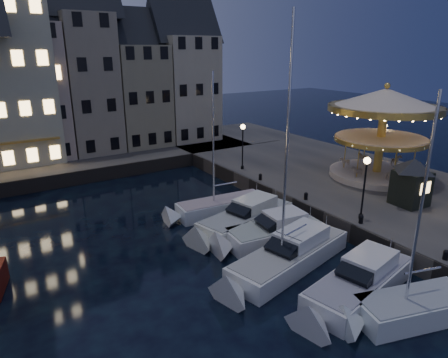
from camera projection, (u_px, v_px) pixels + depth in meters
ground at (287, 274)px, 22.18m from camera, size 160.00×160.00×0.00m
quay_east at (365, 188)px, 33.96m from camera, size 16.00×56.00×1.30m
quay_north at (42, 166)px, 40.25m from camera, size 44.00×12.00×1.30m
quaywall_e at (295, 207)px, 29.85m from camera, size 0.15×44.00×1.30m
quaywall_n at (77, 178)px, 36.48m from camera, size 48.00×0.15×1.30m
streetlamp_b at (365, 179)px, 25.42m from camera, size 0.44×0.44×4.17m
streetlamp_c at (243, 140)px, 36.21m from camera, size 0.44×0.44×4.17m
streetlamp_d at (383, 139)px, 36.82m from camera, size 0.44×0.44×4.17m
bollard_a at (446, 254)px, 21.07m from camera, size 0.30×0.30×0.57m
bollard_b at (361, 219)px, 25.47m from camera, size 0.30×0.30×0.57m
bollard_c at (306, 196)px, 29.46m from camera, size 0.30×0.30×0.57m
bollard_d at (260, 177)px, 33.86m from camera, size 0.30×0.30×0.57m
townhouse_nc at (27, 82)px, 39.31m from camera, size 6.82×8.00×14.80m
townhouse_nd at (86, 75)px, 42.11m from camera, size 5.50×8.00×15.80m
townhouse_ne at (136, 87)px, 45.38m from camera, size 6.16×8.00×12.80m
townhouse_nf at (183, 80)px, 48.33m from camera, size 6.82×8.00×13.80m
motorboat_a at (404, 310)px, 18.26m from camera, size 6.70×3.77×11.08m
motorboat_b at (356, 286)px, 19.95m from camera, size 8.47×4.01×2.15m
motorboat_c at (286, 257)px, 22.59m from camera, size 9.65×4.50×12.81m
motorboat_d at (269, 234)px, 25.55m from camera, size 7.48×3.14×2.15m
motorboat_e at (242, 220)px, 27.60m from camera, size 8.66×4.32×2.15m
motorboat_f at (215, 208)px, 29.95m from camera, size 7.95×2.65×10.50m
carousel at (384, 116)px, 33.18m from camera, size 9.16×9.16×8.02m
ticket_kiosk at (413, 174)px, 27.89m from camera, size 3.32×3.32×3.88m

